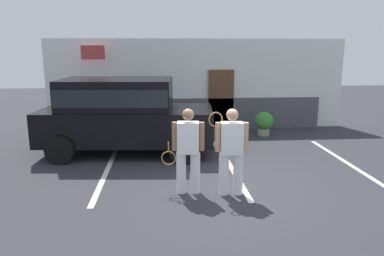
{
  "coord_description": "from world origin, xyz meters",
  "views": [
    {
      "loc": [
        -1.24,
        -7.03,
        2.87
      ],
      "look_at": [
        -0.58,
        1.2,
        1.05
      ],
      "focal_mm": 34.29,
      "sensor_mm": 36.0,
      "label": 1
    }
  ],
  "objects_px": {
    "parked_suv": "(123,112)",
    "potted_plant_by_porch": "(264,122)",
    "flag_pole": "(88,72)",
    "tennis_player_man": "(188,150)",
    "tennis_player_woman": "(231,150)"
  },
  "relations": [
    {
      "from": "tennis_player_woman",
      "to": "potted_plant_by_porch",
      "type": "xyz_separation_m",
      "value": [
        2.01,
        4.86,
        -0.46
      ]
    },
    {
      "from": "potted_plant_by_porch",
      "to": "flag_pole",
      "type": "relative_size",
      "value": 0.27
    },
    {
      "from": "tennis_player_man",
      "to": "tennis_player_woman",
      "type": "xyz_separation_m",
      "value": [
        0.84,
        -0.15,
        0.02
      ]
    },
    {
      "from": "parked_suv",
      "to": "flag_pole",
      "type": "height_order",
      "value": "flag_pole"
    },
    {
      "from": "parked_suv",
      "to": "tennis_player_woman",
      "type": "height_order",
      "value": "parked_suv"
    },
    {
      "from": "tennis_player_man",
      "to": "tennis_player_woman",
      "type": "height_order",
      "value": "tennis_player_woman"
    },
    {
      "from": "tennis_player_man",
      "to": "potted_plant_by_porch",
      "type": "relative_size",
      "value": 2.16
    },
    {
      "from": "flag_pole",
      "to": "potted_plant_by_porch",
      "type": "bearing_deg",
      "value": -8.03
    },
    {
      "from": "tennis_player_man",
      "to": "potted_plant_by_porch",
      "type": "height_order",
      "value": "tennis_player_man"
    },
    {
      "from": "flag_pole",
      "to": "tennis_player_man",
      "type": "bearing_deg",
      "value": -61.97
    },
    {
      "from": "potted_plant_by_porch",
      "to": "parked_suv",
      "type": "bearing_deg",
      "value": -158.42
    },
    {
      "from": "parked_suv",
      "to": "tennis_player_woman",
      "type": "relative_size",
      "value": 2.73
    },
    {
      "from": "tennis_player_woman",
      "to": "flag_pole",
      "type": "height_order",
      "value": "flag_pole"
    },
    {
      "from": "parked_suv",
      "to": "potted_plant_by_porch",
      "type": "height_order",
      "value": "parked_suv"
    },
    {
      "from": "tennis_player_woman",
      "to": "flag_pole",
      "type": "bearing_deg",
      "value": -53.37
    }
  ]
}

